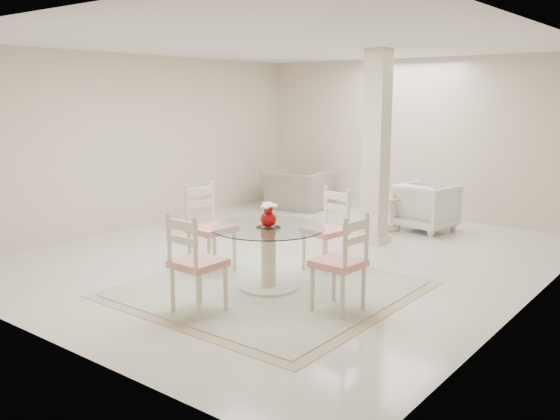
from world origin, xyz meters
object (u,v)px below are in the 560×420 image
Objects in this scene: dining_chair_east at (345,256)px; side_table at (385,215)px; red_vase at (268,215)px; dining_chair_north at (329,224)px; column at (376,148)px; recliner_taupe at (297,190)px; dining_table at (269,258)px; dining_chair_south at (193,256)px; armchair_white at (427,207)px; dining_chair_west at (207,221)px.

side_table is at bearing -154.90° from dining_chair_east.
dining_chair_north reaches higher than red_vase.
column reaches higher than recliner_taupe.
red_vase is 0.24× the size of recliner_taupe.
column is at bearing -153.54° from dining_chair_east.
dining_table is 1.11× the size of dining_chair_north.
dining_chair_south reaches higher than dining_chair_east.
column is 2.23× the size of dining_table.
dining_table is 4.58× the size of red_vase.
armchair_white is (-0.91, 3.87, -0.20)m from dining_chair_east.
dining_chair_west is 2.29× the size of side_table.
recliner_taupe is at bearing 122.76° from red_vase.
column is at bearing 93.42° from red_vase.
dining_chair_west reaches higher than dining_chair_north.
armchair_white is at bearing -91.47° from dining_chair_south.
recliner_taupe is at bearing -62.86° from dining_chair_south.
red_vase reaches higher than side_table.
recliner_taupe is at bearing 28.76° from dining_chair_west.
dining_chair_north reaches higher than armchair_white.
recliner_taupe is 1.33× the size of armchair_white.
red_vase is 0.32× the size of armchair_white.
column is 2.49× the size of recliner_taupe.
dining_table is at bearing -92.72° from dining_chair_east.
column reaches higher than side_table.
dining_table is 1.10× the size of dining_chair_south.
dining_chair_south is (0.06, -3.58, -0.77)m from column.
column reaches higher than dining_chair_south.
recliner_taupe reaches higher than side_table.
column is 3.32× the size of armchair_white.
dining_chair_north reaches higher than dining_chair_east.
recliner_taupe is 2.66m from armchair_white.
dining_chair_north is 2.04m from dining_chair_south.
dining_chair_west is 1.43× the size of armchair_white.
armchair_white is (-0.00, 2.76, -0.20)m from dining_chair_north.
dining_chair_north is at bearing -80.54° from column.
armchair_white is 0.66m from side_table.
dining_chair_north is 2.16× the size of side_table.
recliner_taupe is (-3.57, 4.07, -0.22)m from dining_chair_east.
red_vase is at bearing -88.72° from dining_chair_west.
armchair_white is at bearing -9.91° from dining_chair_west.
dining_chair_east is 2.14× the size of side_table.
armchair_white is at bearing 78.03° from column.
column reaches higher than dining_chair_west.
armchair_white is (2.66, -0.20, 0.02)m from recliner_taupe.
dining_table is at bearing -83.03° from side_table.
red_vase is at bearing -18.43° from dining_table.
dining_chair_north is at bearing -77.64° from side_table.
dining_chair_east is 3.78m from side_table.
column is 2.71m from dining_chair_west.
column is at bearing 93.41° from dining_table.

